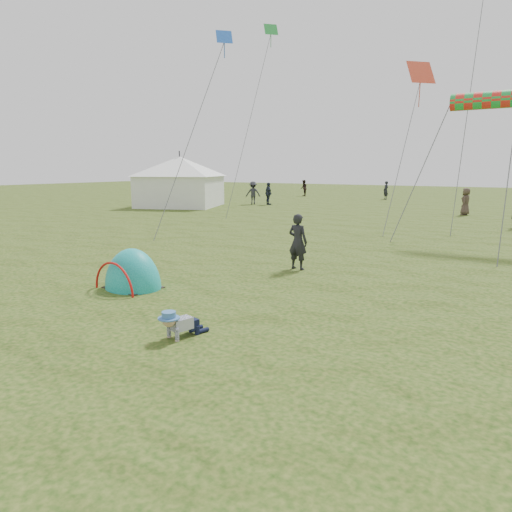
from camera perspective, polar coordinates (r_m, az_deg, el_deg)
The scene contains 15 objects.
ground at distance 7.78m, azimuth -10.90°, elevation -10.64°, with size 140.00×140.00×0.00m, color #0F3308.
crawling_toddler at distance 7.90m, azimuth -9.63°, elevation -8.27°, with size 0.47×0.67×0.51m, color black, non-canonical shape.
popup_tent at distance 11.39m, azimuth -15.09°, elevation -3.84°, with size 1.48×1.22×1.91m, color #007676.
standing_adult at distance 12.87m, azimuth 5.24°, elevation 1.78°, with size 0.58×0.38×1.58m, color black.
event_marquee at distance 34.56m, azimuth -9.46°, elevation 9.37°, with size 5.68×5.68×3.90m, color white, non-canonical shape.
crowd_person_0 at distance 43.25m, azimuth 15.92°, elevation 7.90°, with size 0.60×0.39×1.64m, color black.
crowd_person_1 at distance 46.54m, azimuth 5.98°, elevation 8.44°, with size 0.79×0.62×1.63m, color black.
crowd_person_7 at distance 41.44m, azimuth -7.06°, elevation 8.11°, with size 0.79×0.62×1.63m, color black.
crowd_person_8 at distance 35.51m, azimuth 1.57°, elevation 7.79°, with size 1.00×0.42×1.71m, color #252C3D.
crowd_person_9 at distance 35.97m, azimuth -0.37°, elevation 7.89°, with size 1.15×0.66×1.78m, color #2A2A32.
crowd_person_10 at distance 30.52m, azimuth 24.73°, elevation 6.20°, with size 0.80×0.52×1.64m, color #46372E.
crowd_person_14 at distance 36.11m, azimuth -10.09°, elevation 7.74°, with size 1.05×0.44×1.79m, color #243642.
diamond_kite_3 at distance 31.04m, azimuth 1.88°, elevation 26.46°, with size 0.83×0.83×0.00m, color #18882C.
diamond_kite_4 at distance 22.85m, azimuth -4.00°, elevation 25.67°, with size 0.72×0.72×0.00m, color blue.
diamond_kite_6 at distance 24.88m, azimuth 19.92°, elevation 20.80°, with size 1.28×1.28×0.00m, color red.
Camera 1 is at (4.94, -5.29, 2.84)m, focal length 32.00 mm.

